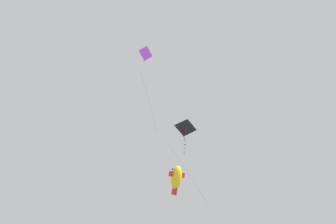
% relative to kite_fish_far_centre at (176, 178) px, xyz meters
% --- Properties ---
extents(kite_fish_far_centre, '(1.20, 1.25, 1.95)m').
position_rel_kite_fish_far_centre_xyz_m(kite_fish_far_centre, '(0.00, 0.00, 0.00)').
color(kite_fish_far_centre, yellow).
extents(kite_delta_mid_left, '(3.25, 3.57, 7.24)m').
position_rel_kite_fish_far_centre_xyz_m(kite_delta_mid_left, '(-6.12, 2.72, 5.55)').
color(kite_delta_mid_left, black).
extents(kite_diamond_near_left, '(2.01, 2.10, 8.74)m').
position_rel_kite_fish_far_centre_xyz_m(kite_diamond_near_left, '(-5.81, -1.28, 12.76)').
color(kite_diamond_near_left, purple).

